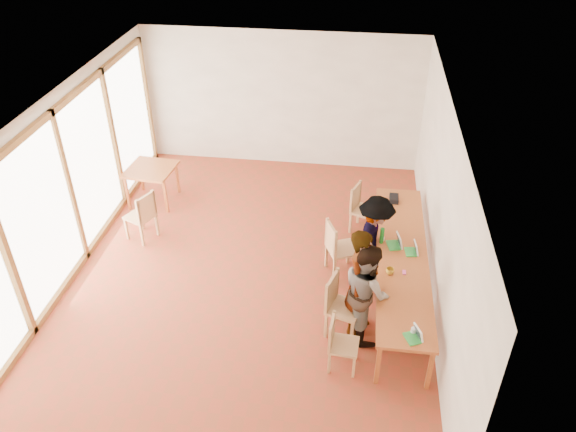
% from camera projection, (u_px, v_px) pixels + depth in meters
% --- Properties ---
extents(ground, '(8.00, 8.00, 0.00)m').
position_uv_depth(ground, '(250.00, 271.00, 9.64)').
color(ground, brown).
rests_on(ground, ground).
extents(wall_back, '(6.00, 0.10, 3.00)m').
position_uv_depth(wall_back, '(282.00, 100.00, 12.10)').
color(wall_back, white).
rests_on(wall_back, ground).
extents(wall_front, '(6.00, 0.10, 3.00)m').
position_uv_depth(wall_front, '(167.00, 411.00, 5.52)').
color(wall_front, white).
rests_on(wall_front, ground).
extents(wall_right, '(0.10, 8.00, 3.00)m').
position_uv_depth(wall_right, '(441.00, 211.00, 8.47)').
color(wall_right, white).
rests_on(wall_right, ground).
extents(window_wall, '(0.10, 8.00, 3.00)m').
position_uv_depth(window_wall, '(68.00, 185.00, 9.13)').
color(window_wall, white).
rests_on(window_wall, ground).
extents(ceiling, '(6.00, 8.00, 0.04)m').
position_uv_depth(ceiling, '(241.00, 107.00, 7.96)').
color(ceiling, white).
rests_on(ceiling, wall_back).
extents(communal_table, '(0.80, 4.00, 0.75)m').
position_uv_depth(communal_table, '(402.00, 257.00, 8.84)').
color(communal_table, '#BD5D2A').
rests_on(communal_table, ground).
extents(side_table, '(0.90, 0.90, 0.75)m').
position_uv_depth(side_table, '(151.00, 172.00, 11.18)').
color(side_table, '#BD5D2A').
rests_on(side_table, ground).
extents(chair_near, '(0.43, 0.43, 0.45)m').
position_uv_depth(chair_near, '(338.00, 338.00, 7.64)').
color(chair_near, tan).
rests_on(chair_near, ground).
extents(chair_mid, '(0.59, 0.59, 0.54)m').
position_uv_depth(chair_mid, '(338.00, 299.00, 8.15)').
color(chair_mid, tan).
rests_on(chair_mid, ground).
extents(chair_far, '(0.61, 0.61, 0.53)m').
position_uv_depth(chair_far, '(337.00, 244.00, 9.28)').
color(chair_far, tan).
rests_on(chair_far, ground).
extents(chair_empty, '(0.56, 0.56, 0.50)m').
position_uv_depth(chair_empty, '(360.00, 203.00, 10.38)').
color(chair_empty, tan).
rests_on(chair_empty, ground).
extents(chair_spare, '(0.60, 0.60, 0.52)m').
position_uv_depth(chair_spare, '(143.00, 212.00, 10.10)').
color(chair_spare, tan).
rests_on(chair_spare, ground).
extents(person_near, '(0.65, 0.76, 1.76)m').
position_uv_depth(person_near, '(362.00, 283.00, 8.05)').
color(person_near, gray).
rests_on(person_near, ground).
extents(person_mid, '(0.86, 0.95, 1.60)m').
position_uv_depth(person_mid, '(366.00, 291.00, 8.03)').
color(person_mid, gray).
rests_on(person_mid, ground).
extents(person_far, '(0.72, 1.08, 1.57)m').
position_uv_depth(person_far, '(374.00, 240.00, 9.09)').
color(person_far, gray).
rests_on(person_far, ground).
extents(laptop_near, '(0.27, 0.28, 0.19)m').
position_uv_depth(laptop_near, '(415.00, 335.00, 7.30)').
color(laptop_near, green).
rests_on(laptop_near, communal_table).
extents(laptop_mid, '(0.23, 0.25, 0.19)m').
position_uv_depth(laptop_mid, '(413.00, 250.00, 8.83)').
color(laptop_mid, green).
rests_on(laptop_mid, communal_table).
extents(laptop_far, '(0.27, 0.30, 0.22)m').
position_uv_depth(laptop_far, '(396.00, 243.00, 8.97)').
color(laptop_far, green).
rests_on(laptop_far, communal_table).
extents(yellow_mug, '(0.14, 0.14, 0.10)m').
position_uv_depth(yellow_mug, '(390.00, 271.00, 8.40)').
color(yellow_mug, gold).
rests_on(yellow_mug, communal_table).
extents(green_bottle, '(0.07, 0.07, 0.28)m').
position_uv_depth(green_bottle, '(382.00, 236.00, 9.00)').
color(green_bottle, '#137221').
rests_on(green_bottle, communal_table).
extents(clear_glass, '(0.07, 0.07, 0.09)m').
position_uv_depth(clear_glass, '(413.00, 331.00, 7.38)').
color(clear_glass, silver).
rests_on(clear_glass, communal_table).
extents(condiment_cup, '(0.08, 0.08, 0.06)m').
position_uv_depth(condiment_cup, '(382.00, 239.00, 9.11)').
color(condiment_cup, white).
rests_on(condiment_cup, communal_table).
extents(pink_phone, '(0.05, 0.10, 0.01)m').
position_uv_depth(pink_phone, '(404.00, 272.00, 8.44)').
color(pink_phone, '#F64CAD').
rests_on(pink_phone, communal_table).
extents(black_pouch, '(0.16, 0.26, 0.09)m').
position_uv_depth(black_pouch, '(394.00, 199.00, 10.10)').
color(black_pouch, black).
rests_on(black_pouch, communal_table).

